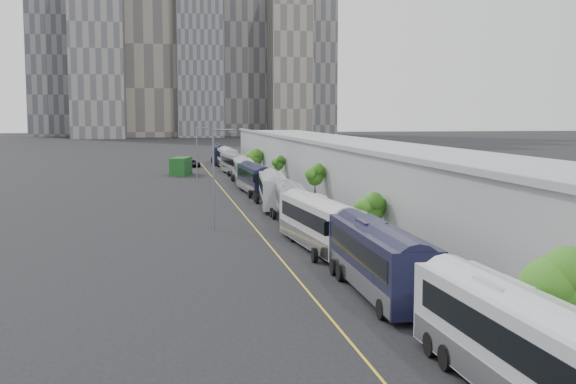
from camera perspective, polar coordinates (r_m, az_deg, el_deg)
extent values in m
cube|color=gray|center=(74.47, 4.58, -1.61)|extent=(10.00, 170.00, 0.12)
cube|color=gold|center=(72.56, -3.48, -1.84)|extent=(0.12, 160.00, 0.02)
cube|color=gray|center=(75.20, 7.55, 1.00)|extent=(12.00, 160.00, 6.80)
cube|color=gray|center=(75.02, 7.57, 2.86)|extent=(12.45, 160.40, 2.57)
cube|color=gray|center=(73.40, 3.18, 3.73)|extent=(0.30, 160.00, 0.40)
cube|color=slate|center=(319.61, -14.87, 12.66)|extent=(22.00, 22.00, 95.00)
cube|color=gray|center=(340.09, -10.65, 14.48)|extent=(26.00, 24.00, 120.00)
cube|color=slate|center=(328.24, -7.04, 11.32)|extent=(20.00, 20.00, 80.00)
cube|color=slate|center=(351.01, -3.89, 13.07)|extent=(24.00, 24.00, 105.00)
cube|color=gray|center=(327.48, 0.15, 10.50)|extent=(18.00, 18.00, 70.00)
cube|color=slate|center=(362.07, -17.60, 12.99)|extent=(28.00, 26.00, 110.00)
cube|color=slate|center=(365.80, 1.84, 11.61)|extent=(22.00, 22.00, 90.00)
cube|color=silver|center=(27.00, 18.01, -11.54)|extent=(3.02, 13.64, 3.29)
cube|color=black|center=(26.65, 18.27, -10.45)|extent=(3.04, 12.02, 1.12)
cube|color=silver|center=(27.33, 17.93, -13.64)|extent=(3.05, 13.37, 1.05)
cube|color=silver|center=(27.87, 16.61, -7.10)|extent=(1.41, 2.33, 0.31)
cube|color=black|center=(40.91, 7.20, -5.27)|extent=(2.96, 13.65, 3.30)
cube|color=black|center=(40.60, 7.30, -4.51)|extent=(2.99, 12.02, 1.12)
cube|color=silver|center=(41.13, 7.18, -6.71)|extent=(3.00, 13.38, 1.05)
cube|color=black|center=(42.07, 6.60, -2.45)|extent=(1.40, 2.33, 0.31)
cube|color=silver|center=(54.18, 2.43, -2.46)|extent=(3.77, 13.55, 3.24)
cube|color=black|center=(53.90, 2.48, -1.87)|extent=(3.70, 11.95, 1.10)
cube|color=silver|center=(54.35, 2.43, -3.54)|extent=(3.79, 13.28, 1.04)
cube|color=silver|center=(55.44, 2.10, -0.41)|extent=(1.52, 2.37, 0.31)
cube|color=gray|center=(66.62, 0.32, -0.99)|extent=(3.68, 12.35, 2.95)
cube|color=black|center=(66.38, 0.35, -0.56)|extent=(3.59, 10.90, 1.00)
cube|color=silver|center=(66.75, 0.32, -1.80)|extent=(3.69, 12.11, 0.94)
cube|color=gray|center=(67.82, 0.11, 0.51)|extent=(1.42, 2.17, 0.28)
cube|color=#A5A8AF|center=(78.59, -1.22, 0.17)|extent=(3.87, 13.04, 3.11)
cube|color=black|center=(78.34, -1.20, 0.56)|extent=(3.77, 11.51, 1.06)
cube|color=silver|center=(78.70, -1.22, -0.55)|extent=(3.88, 12.78, 1.00)
cube|color=#A5A8AF|center=(79.89, -1.39, 1.49)|extent=(1.50, 2.29, 0.30)
cube|color=black|center=(91.98, -2.60, 1.05)|extent=(3.28, 13.13, 3.15)
cube|color=black|center=(91.73, -2.58, 1.39)|extent=(3.26, 11.58, 1.07)
cube|color=silver|center=(92.07, -2.59, 0.43)|extent=(3.31, 12.87, 1.01)
cube|color=black|center=(93.33, -2.72, 2.19)|extent=(1.42, 2.27, 0.30)
cube|color=#B7B8BA|center=(106.17, -3.52, 1.71)|extent=(3.32, 12.87, 3.09)
cube|color=black|center=(105.94, -3.51, 2.00)|extent=(3.29, 11.35, 1.05)
cube|color=silver|center=(106.26, -3.52, 1.17)|extent=(3.35, 12.62, 0.99)
cube|color=#B7B8BA|center=(107.52, -3.62, 2.66)|extent=(1.40, 2.23, 0.29)
cube|color=slate|center=(122.63, -4.32, 2.28)|extent=(3.31, 12.64, 3.03)
cube|color=black|center=(122.40, -4.32, 2.53)|extent=(3.27, 11.15, 1.03)
cube|color=silver|center=(122.70, -4.32, 1.83)|extent=(3.33, 12.40, 0.97)
cube|color=slate|center=(123.96, -4.40, 3.09)|extent=(1.39, 2.19, 0.29)
cube|color=#B0B3BA|center=(136.57, -4.85, 2.72)|extent=(2.79, 13.37, 3.23)
cube|color=black|center=(136.33, -4.85, 2.96)|extent=(2.83, 11.76, 1.10)
cube|color=silver|center=(136.63, -4.85, 2.29)|extent=(2.83, 13.10, 1.03)
cube|color=#B0B3BA|center=(138.01, -4.92, 3.49)|extent=(1.35, 2.27, 0.31)
cube|color=black|center=(148.64, -5.39, 3.01)|extent=(3.39, 13.79, 3.31)
cube|color=black|center=(148.40, -5.38, 3.23)|extent=(3.37, 12.16, 1.13)
cube|color=silver|center=(148.70, -5.38, 2.60)|extent=(3.42, 13.52, 1.06)
cube|color=black|center=(150.13, -5.44, 3.73)|extent=(1.48, 2.38, 0.32)
cylinder|color=black|center=(30.41, 20.24, -10.17)|extent=(0.18, 0.18, 3.46)
sphere|color=#2F6216|center=(29.95, 20.38, -6.70)|extent=(2.98, 2.98, 2.98)
cylinder|color=black|center=(54.85, 6.42, -2.92)|extent=(0.18, 0.18, 2.95)
sphere|color=#2F6216|center=(54.63, 6.44, -1.32)|extent=(2.10, 2.10, 2.10)
cylinder|color=black|center=(74.31, 2.15, -0.11)|extent=(0.18, 0.18, 3.98)
sphere|color=#2F6216|center=(74.12, 2.15, 1.36)|extent=(1.73, 1.73, 1.73)
cylinder|color=black|center=(98.03, -0.74, 1.28)|extent=(0.18, 0.18, 3.55)
sphere|color=#2F6216|center=(97.91, -0.75, 2.27)|extent=(1.40, 1.40, 1.40)
cylinder|color=black|center=(119.02, -2.72, 2.00)|extent=(0.18, 0.18, 3.01)
sphere|color=#2F6216|center=(118.91, -2.72, 2.80)|extent=(2.72, 2.72, 2.72)
cylinder|color=#59595E|center=(63.42, -5.91, 1.00)|extent=(0.18, 0.18, 8.86)
cylinder|color=#59595E|center=(63.25, -5.14, 4.92)|extent=(1.80, 0.14, 0.14)
cube|color=#59595E|center=(63.33, -4.42, 4.79)|extent=(0.50, 0.22, 0.18)
cylinder|color=#59595E|center=(108.95, -7.23, 2.95)|extent=(0.18, 0.18, 8.21)
cylinder|color=#59595E|center=(108.85, -6.78, 5.06)|extent=(1.80, 0.14, 0.14)
cube|color=#59595E|center=(108.91, -6.36, 4.99)|extent=(0.50, 0.22, 0.18)
cube|color=#144117|center=(121.63, -8.46, 2.02)|extent=(4.01, 6.85, 2.95)
imported|color=black|center=(140.19, -7.55, 2.25)|extent=(3.13, 5.31, 1.39)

